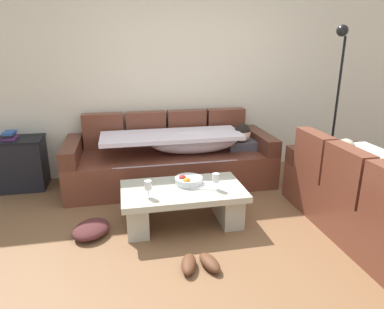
# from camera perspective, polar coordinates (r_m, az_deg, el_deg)

# --- Properties ---
(ground_plane) EXTENTS (14.00, 14.00, 0.00)m
(ground_plane) POSITION_cam_1_polar(r_m,az_deg,el_deg) (3.17, 5.45, -15.49)
(ground_plane) COLOR brown
(back_wall) EXTENTS (9.00, 0.10, 2.70)m
(back_wall) POSITION_cam_1_polar(r_m,az_deg,el_deg) (4.75, -1.80, 13.23)
(back_wall) COLOR beige
(back_wall) RESTS_ON ground_plane
(couch_along_wall) EXTENTS (2.55, 0.92, 0.88)m
(couch_along_wall) POSITION_cam_1_polar(r_m,az_deg,el_deg) (4.42, -2.93, -0.72)
(couch_along_wall) COLOR brown
(couch_along_wall) RESTS_ON ground_plane
(couch_near_window) EXTENTS (0.92, 2.02, 0.88)m
(couch_near_window) POSITION_cam_1_polar(r_m,az_deg,el_deg) (3.67, 28.01, -6.82)
(couch_near_window) COLOR brown
(couch_near_window) RESTS_ON ground_plane
(coffee_table) EXTENTS (1.20, 0.68, 0.38)m
(coffee_table) POSITION_cam_1_polar(r_m,az_deg,el_deg) (3.47, -1.52, -7.70)
(coffee_table) COLOR #B8B8A3
(coffee_table) RESTS_ON ground_plane
(fruit_bowl) EXTENTS (0.28, 0.28, 0.10)m
(fruit_bowl) POSITION_cam_1_polar(r_m,az_deg,el_deg) (3.49, -0.66, -4.33)
(fruit_bowl) COLOR silver
(fruit_bowl) RESTS_ON coffee_table
(wine_glass_near_left) EXTENTS (0.07, 0.07, 0.17)m
(wine_glass_near_left) POSITION_cam_1_polar(r_m,az_deg,el_deg) (3.19, -7.27, -5.17)
(wine_glass_near_left) COLOR silver
(wine_glass_near_left) RESTS_ON coffee_table
(wine_glass_near_right) EXTENTS (0.07, 0.07, 0.17)m
(wine_glass_near_right) POSITION_cam_1_polar(r_m,az_deg,el_deg) (3.34, 3.95, -3.96)
(wine_glass_near_right) COLOR silver
(wine_glass_near_right) RESTS_ON coffee_table
(open_magazine) EXTENTS (0.33, 0.28, 0.01)m
(open_magazine) POSITION_cam_1_polar(r_m,az_deg,el_deg) (3.46, 2.20, -5.11)
(open_magazine) COLOR white
(open_magazine) RESTS_ON coffee_table
(side_cabinet) EXTENTS (0.72, 0.44, 0.64)m
(side_cabinet) POSITION_cam_1_polar(r_m,az_deg,el_deg) (4.78, -27.17, -1.39)
(side_cabinet) COLOR black
(side_cabinet) RESTS_ON ground_plane
(book_stack_on_cabinet) EXTENTS (0.15, 0.23, 0.09)m
(book_stack_on_cabinet) POSITION_cam_1_polar(r_m,az_deg,el_deg) (4.69, -27.91, 2.80)
(book_stack_on_cabinet) COLOR #72337F
(book_stack_on_cabinet) RESTS_ON side_cabinet
(floor_lamp) EXTENTS (0.33, 0.31, 1.95)m
(floor_lamp) POSITION_cam_1_polar(r_m,az_deg,el_deg) (4.91, 22.71, 9.28)
(floor_lamp) COLOR black
(floor_lamp) RESTS_ON ground_plane
(pair_of_shoes) EXTENTS (0.36, 0.31, 0.09)m
(pair_of_shoes) POSITION_cam_1_polar(r_m,az_deg,el_deg) (2.92, 1.20, -17.50)
(pair_of_shoes) COLOR #59331E
(pair_of_shoes) RESTS_ON ground_plane
(crumpled_garment) EXTENTS (0.46, 0.50, 0.12)m
(crumpled_garment) POSITION_cam_1_polar(r_m,az_deg,el_deg) (3.48, -16.25, -11.72)
(crumpled_garment) COLOR #4C2323
(crumpled_garment) RESTS_ON ground_plane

